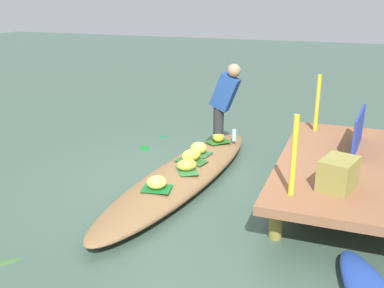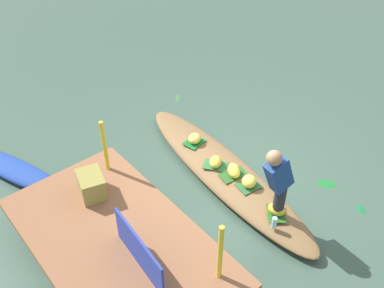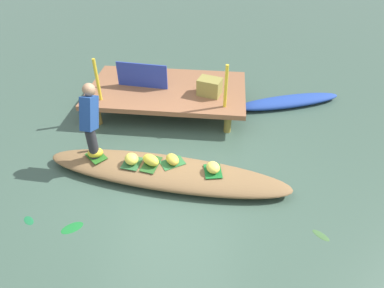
% 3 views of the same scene
% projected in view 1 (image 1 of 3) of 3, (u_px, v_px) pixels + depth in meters
% --- Properties ---
extents(canal_water, '(40.00, 40.00, 0.00)m').
position_uv_depth(canal_water, '(183.00, 184.00, 5.99)').
color(canal_water, '#3B5446').
rests_on(canal_water, ground).
extents(dock_platform, '(3.20, 1.80, 0.48)m').
position_uv_depth(dock_platform, '(355.00, 167.00, 5.44)').
color(dock_platform, brown).
rests_on(dock_platform, ground).
extents(vendor_boat, '(4.07, 1.22, 0.24)m').
position_uv_depth(vendor_boat, '(183.00, 176.00, 5.95)').
color(vendor_boat, brown).
rests_on(vendor_boat, ground).
extents(leaf_mat_0, '(0.32, 0.37, 0.01)m').
position_uv_depth(leaf_mat_0, '(198.00, 154.00, 6.40)').
color(leaf_mat_0, '#2C6033').
rests_on(leaf_mat_0, vendor_boat).
extents(banana_bunch_0, '(0.32, 0.32, 0.17)m').
position_uv_depth(banana_bunch_0, '(198.00, 148.00, 6.37)').
color(banana_bunch_0, '#F9E750').
rests_on(banana_bunch_0, vendor_boat).
extents(leaf_mat_1, '(0.44, 0.41, 0.01)m').
position_uv_depth(leaf_mat_1, '(187.00, 170.00, 5.80)').
color(leaf_mat_1, '#2D6F36').
rests_on(leaf_mat_1, vendor_boat).
extents(banana_bunch_1, '(0.31, 0.32, 0.15)m').
position_uv_depth(banana_bunch_1, '(187.00, 165.00, 5.77)').
color(banana_bunch_1, gold).
rests_on(banana_bunch_1, vendor_boat).
extents(leaf_mat_2, '(0.32, 0.38, 0.01)m').
position_uv_depth(leaf_mat_2, '(157.00, 188.00, 5.25)').
color(leaf_mat_2, '#176627').
rests_on(leaf_mat_2, vendor_boat).
extents(banana_bunch_2, '(0.29, 0.31, 0.16)m').
position_uv_depth(banana_bunch_2, '(157.00, 182.00, 5.23)').
color(banana_bunch_2, '#F2DD56').
rests_on(banana_bunch_2, vendor_boat).
extents(leaf_mat_3, '(0.31, 0.45, 0.01)m').
position_uv_depth(leaf_mat_3, '(191.00, 161.00, 6.12)').
color(leaf_mat_3, '#285923').
rests_on(leaf_mat_3, vendor_boat).
extents(banana_bunch_3, '(0.35, 0.31, 0.17)m').
position_uv_depth(banana_bunch_3, '(191.00, 155.00, 6.09)').
color(banana_bunch_3, yellow).
rests_on(banana_bunch_3, vendor_boat).
extents(leaf_mat_4, '(0.42, 0.41, 0.01)m').
position_uv_depth(leaf_mat_4, '(218.00, 142.00, 6.92)').
color(leaf_mat_4, '#26611D').
rests_on(leaf_mat_4, vendor_boat).
extents(banana_bunch_4, '(0.30, 0.25, 0.16)m').
position_uv_depth(banana_bunch_4, '(218.00, 137.00, 6.90)').
color(banana_bunch_4, gold).
rests_on(banana_bunch_4, vendor_boat).
extents(vendor_person, '(0.23, 0.47, 1.23)m').
position_uv_depth(vendor_person, '(225.00, 98.00, 6.68)').
color(vendor_person, '#28282D').
rests_on(vendor_person, vendor_boat).
extents(water_bottle, '(0.07, 0.07, 0.18)m').
position_uv_depth(water_bottle, '(234.00, 135.00, 6.95)').
color(water_bottle, '#A9DBEA').
rests_on(water_bottle, vendor_boat).
extents(market_banner, '(1.05, 0.13, 0.51)m').
position_uv_depth(market_banner, '(358.00, 131.00, 5.78)').
color(market_banner, '#25399A').
rests_on(market_banner, dock_platform).
extents(railing_post_west, '(0.06, 0.06, 0.84)m').
position_uv_depth(railing_post_west, '(317.00, 103.00, 6.55)').
color(railing_post_west, gold).
rests_on(railing_post_west, dock_platform).
extents(railing_post_east, '(0.06, 0.06, 0.84)m').
position_uv_depth(railing_post_east, '(294.00, 156.00, 4.42)').
color(railing_post_east, gold).
rests_on(railing_post_east, dock_platform).
extents(produce_crate, '(0.51, 0.43, 0.33)m').
position_uv_depth(produce_crate, '(338.00, 174.00, 4.64)').
color(produce_crate, olive).
rests_on(produce_crate, dock_platform).
extents(drifting_plant_0, '(0.35, 0.32, 0.01)m').
position_uv_depth(drifting_plant_0, '(144.00, 148.00, 7.39)').
color(drifting_plant_0, '#196F2C').
rests_on(drifting_plant_0, ground).
extents(drifting_plant_1, '(0.23, 0.21, 0.01)m').
position_uv_depth(drifting_plant_1, '(164.00, 137.00, 7.96)').
color(drifting_plant_1, '#1A6738').
rests_on(drifting_plant_1, ground).
extents(drifting_plant_2, '(0.26, 0.24, 0.01)m').
position_uv_depth(drifting_plant_2, '(7.00, 261.00, 4.25)').
color(drifting_plant_2, '#3D6533').
rests_on(drifting_plant_2, ground).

